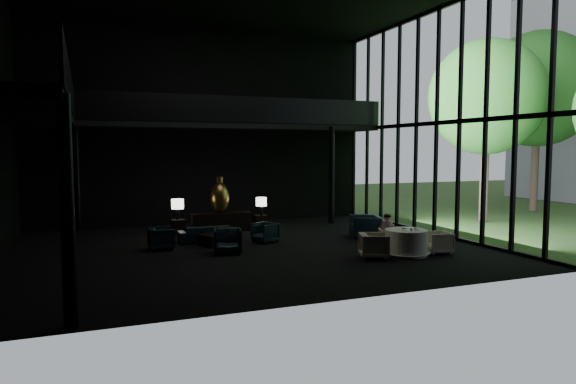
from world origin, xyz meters
name	(u,v)px	position (x,y,z in m)	size (l,w,h in m)	color
floor	(250,248)	(0.00, 0.00, 0.00)	(14.00, 12.00, 0.02)	black
wall_back	(206,127)	(0.00, 6.00, 4.00)	(14.00, 0.04, 8.00)	black
wall_front	(340,102)	(0.00, -6.00, 4.00)	(14.00, 0.04, 8.00)	black
curtain_wall	(437,123)	(6.95, 0.00, 4.00)	(0.20, 12.00, 8.00)	black
mezzanine_left	(30,114)	(-6.00, 0.00, 4.00)	(2.00, 12.00, 0.25)	black
mezzanine_back	(236,126)	(1.00, 5.00, 4.00)	(12.00, 2.00, 0.25)	black
railing_left	(71,92)	(-5.00, 0.00, 4.60)	(0.06, 12.00, 1.00)	black
railing_back	(243,109)	(1.00, 4.00, 4.60)	(12.00, 0.06, 1.00)	black
column_sw	(67,213)	(-5.00, -5.70, 2.00)	(0.24, 0.24, 4.00)	black
column_nw	(77,178)	(-5.00, 5.70, 2.00)	(0.24, 0.24, 4.00)	black
column_ne	(331,175)	(4.80, 4.00, 2.00)	(0.24, 0.24, 4.00)	black
tree_near	(487,97)	(11.00, 2.00, 5.23)	(4.80, 4.80, 7.65)	#382D23
tree_far	(538,89)	(16.00, 4.00, 5.99)	(5.60, 5.60, 8.80)	#382D23
console	(221,222)	(-0.03, 3.51, 0.35)	(2.21, 0.50, 0.70)	black
bronze_urn	(220,197)	(-0.03, 3.66, 1.27)	(0.72, 0.72, 1.33)	brown
side_table_left	(178,227)	(-1.63, 3.49, 0.27)	(0.49, 0.49, 0.54)	black
table_lamp_left	(178,205)	(-1.63, 3.54, 1.07)	(0.44, 0.44, 0.74)	black
side_table_right	(260,222)	(1.57, 3.70, 0.26)	(0.48, 0.48, 0.53)	black
table_lamp_right	(261,203)	(1.57, 3.55, 1.03)	(0.41, 0.41, 0.69)	black
sofa	(207,232)	(-0.99, 1.65, 0.33)	(1.67, 0.49, 0.65)	black
lounge_armchair_west	(162,238)	(-2.58, 0.80, 0.37)	(0.71, 0.67, 0.73)	black
lounge_armchair_east	(265,232)	(0.77, 0.79, 0.33)	(0.64, 0.60, 0.66)	#182535
lounge_armchair_south	(228,239)	(-0.85, -0.52, 0.42)	(0.82, 0.77, 0.85)	#192F38
window_armchair	(365,222)	(4.39, 0.49, 0.53)	(1.21, 0.79, 1.06)	black
coffee_table	(215,240)	(-0.90, 0.85, 0.18)	(0.82, 0.82, 0.37)	black
dining_table	(406,244)	(3.90, -2.69, 0.33)	(1.38, 1.38, 0.75)	white
dining_chair_north	(391,239)	(4.00, -1.74, 0.32)	(0.62, 0.58, 0.64)	#BEAB92
dining_chair_east	(438,242)	(4.92, -2.83, 0.33)	(0.64, 0.60, 0.66)	tan
dining_chair_west	(374,244)	(2.82, -2.70, 0.40)	(0.77, 0.72, 0.79)	#BFB2A7
child	(387,225)	(3.83, -1.77, 0.78)	(0.31, 0.31, 0.66)	#E7A8BD
plate_a	(405,230)	(3.76, -2.81, 0.76)	(0.23, 0.23, 0.01)	white
plate_b	(408,228)	(4.16, -2.40, 0.76)	(0.20, 0.20, 0.01)	white
saucer	(417,230)	(4.15, -2.84, 0.76)	(0.14, 0.14, 0.01)	white
coffee_cup	(416,228)	(4.17, -2.75, 0.79)	(0.09, 0.09, 0.07)	white
cereal_bowl	(404,228)	(3.87, -2.62, 0.79)	(0.14, 0.14, 0.07)	white
cream_pot	(411,230)	(3.91, -2.91, 0.79)	(0.06, 0.06, 0.07)	#99999E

